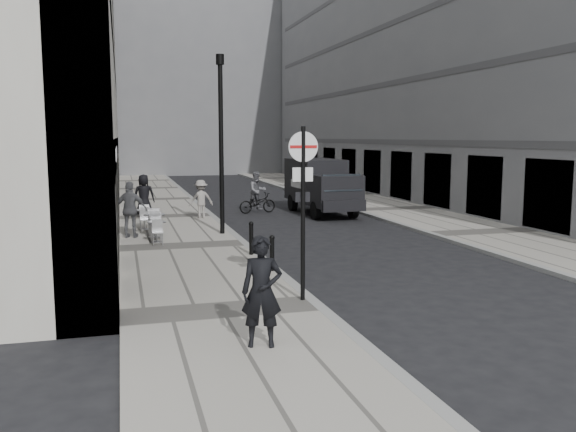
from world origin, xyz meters
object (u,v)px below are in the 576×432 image
object	(u,v)px
lamppost	(221,135)
cyclist	(257,197)
panel_van	(320,183)
walking_man	(262,292)
sign_post	(303,190)

from	to	relation	value
lamppost	cyclist	bearing A→B (deg)	66.99
lamppost	panel_van	xyz separation A→B (m)	(5.50, 5.33, -2.22)
walking_man	panel_van	bearing A→B (deg)	83.52
walking_man	panel_van	world-z (taller)	panel_van
panel_van	lamppost	bearing A→B (deg)	-137.54
sign_post	cyclist	distance (m)	16.15
walking_man	cyclist	world-z (taller)	walking_man
panel_van	cyclist	bearing A→B (deg)	157.42
walking_man	cyclist	distance (m)	18.91
sign_post	panel_van	size ratio (longest dim) A/B	0.68
walking_man	cyclist	size ratio (longest dim) A/B	0.94
sign_post	cyclist	xyz separation A→B (m)	(2.52, 15.86, -1.71)
walking_man	lamppost	bearing A→B (deg)	98.73
walking_man	panel_van	size ratio (longest dim) A/B	0.34
walking_man	panel_van	distance (m)	18.69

